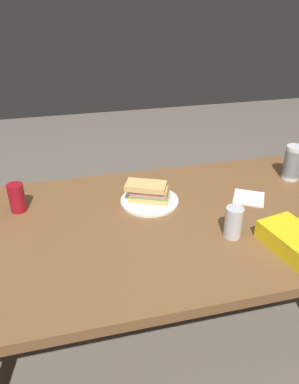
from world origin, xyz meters
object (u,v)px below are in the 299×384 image
(chip_bag, at_px, (293,240))
(soda_can_silver, at_px, (233,222))
(dining_table, at_px, (155,240))
(plastic_cup_stack, at_px, (293,163))
(paper_plate, at_px, (150,201))
(soda_can_red, at_px, (17,198))
(sandwich, at_px, (149,192))

(chip_bag, xyz_separation_m, soda_can_silver, (0.18, -0.12, 0.03))
(dining_table, bearing_deg, plastic_cup_stack, -163.96)
(paper_plate, distance_m, soda_can_silver, 0.40)
(dining_table, distance_m, paper_plate, 0.18)
(soda_can_red, height_order, soda_can_silver, same)
(sandwich, bearing_deg, paper_plate, -177.41)
(chip_bag, bearing_deg, sandwich, -146.61)
(soda_can_red, bearing_deg, dining_table, 157.48)
(paper_plate, height_order, soda_can_silver, soda_can_silver)
(chip_bag, height_order, plastic_cup_stack, plastic_cup_stack)
(sandwich, bearing_deg, soda_can_silver, 128.25)
(sandwich, xyz_separation_m, soda_can_silver, (-0.25, 0.31, 0.01))
(sandwich, height_order, chip_bag, sandwich)
(dining_table, bearing_deg, chip_bag, 147.47)
(paper_plate, relative_size, soda_can_red, 2.06)
(dining_table, relative_size, paper_plate, 7.05)
(paper_plate, bearing_deg, chip_bag, 134.06)
(sandwich, bearing_deg, soda_can_red, -6.82)
(paper_plate, relative_size, plastic_cup_stack, 1.51)
(dining_table, xyz_separation_m, paper_plate, (-0.02, -0.16, 0.10))
(dining_table, height_order, paper_plate, paper_plate)
(sandwich, distance_m, chip_bag, 0.60)
(sandwich, xyz_separation_m, plastic_cup_stack, (-0.72, -0.06, 0.03))
(paper_plate, relative_size, soda_can_silver, 2.06)
(soda_can_red, relative_size, chip_bag, 0.53)
(chip_bag, bearing_deg, paper_plate, -146.91)
(sandwich, distance_m, soda_can_red, 0.55)
(soda_can_red, bearing_deg, soda_can_silver, 154.42)
(soda_can_red, distance_m, chip_bag, 1.09)
(plastic_cup_stack, bearing_deg, chip_bag, 58.29)
(plastic_cup_stack, bearing_deg, paper_plate, 4.46)
(dining_table, height_order, sandwich, sandwich)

